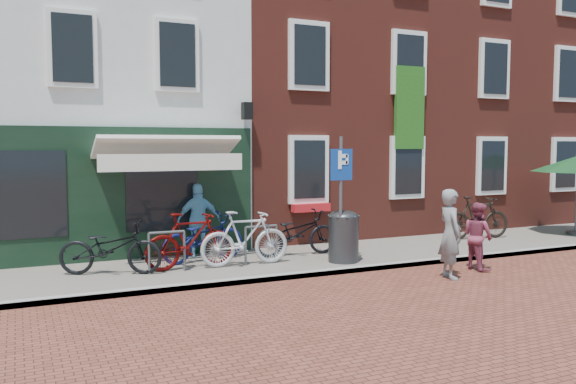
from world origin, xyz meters
name	(u,v)px	position (x,y,z in m)	size (l,w,h in m)	color
ground	(352,273)	(0.00, 0.00, 0.00)	(80.00, 80.00, 0.00)	brown
sidewalk	(355,255)	(1.00, 1.50, 0.05)	(24.00, 3.00, 0.10)	slate
building_stucco	(59,75)	(-5.00, 7.00, 4.50)	(8.00, 8.00, 9.00)	silver
building_brick_mid	(294,70)	(2.00, 7.00, 5.00)	(6.00, 8.00, 10.00)	maroon
building_brick_right	(443,79)	(8.00, 7.00, 5.00)	(6.00, 8.00, 10.00)	maroon
filler_right	(570,99)	(14.50, 7.00, 4.50)	(7.00, 8.00, 9.00)	maroon
litter_bin	(344,233)	(0.20, 0.68, 0.72)	(0.65, 0.65, 1.19)	#343436
parking_sign	(341,183)	(0.00, 0.47, 1.82)	(0.50, 0.08, 2.69)	#4C4C4F
woman	(450,234)	(1.52, -1.18, 0.88)	(0.64, 0.42, 1.76)	slate
boy	(478,236)	(2.58, -0.78, 0.71)	(0.69, 0.54, 1.42)	#8A364C
cafe_person	(199,220)	(-2.45, 2.60, 0.92)	(0.96, 0.40, 1.64)	#71B5D9
bicycle_0	(111,248)	(-4.53, 1.50, 0.62)	(0.69, 1.97, 1.04)	black
bicycle_1	(190,241)	(-2.98, 1.37, 0.67)	(0.54, 1.91, 1.15)	#4D0604
bicycle_2	(203,237)	(-2.52, 1.99, 0.62)	(0.69, 1.97, 1.04)	#10174C
bicycle_3	(245,238)	(-1.86, 1.20, 0.67)	(0.54, 1.91, 1.15)	#AFB0B2
bicycle_4	(296,233)	(-0.41, 1.76, 0.62)	(0.69, 1.97, 1.04)	black
bicycle_5	(477,218)	(4.99, 1.85, 0.67)	(0.54, 1.91, 1.15)	black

